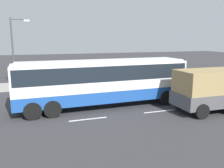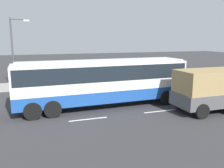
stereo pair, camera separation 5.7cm
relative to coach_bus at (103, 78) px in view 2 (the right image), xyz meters
name	(u,v)px [view 2 (the right image)]	position (x,y,z in m)	size (l,w,h in m)	color
ground_plane	(106,105)	(0.26, 0.21, -2.10)	(120.00, 120.00, 0.00)	#333335
sidewalk_curb	(81,83)	(0.26, 9.53, -2.03)	(80.00, 4.00, 0.15)	gray
lane_centreline	(133,114)	(1.34, -2.36, -2.10)	(34.58, 0.16, 0.01)	white
coach_bus	(103,78)	(0.00, 0.00, 0.00)	(12.38, 3.02, 3.38)	#1E4C9E
cargo_truck	(223,88)	(7.60, -3.40, -0.53)	(7.14, 2.57, 2.87)	red
car_blue_saloon	(221,87)	(10.57, -0.23, -1.33)	(4.39, 1.95, 1.46)	#194799
pedestrian_near_curb	(34,75)	(-4.62, 9.52, -0.96)	(0.32, 0.32, 1.72)	#38334C
street_lamp	(14,48)	(-6.22, 8.20, 1.88)	(1.74, 0.24, 6.65)	#47474C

